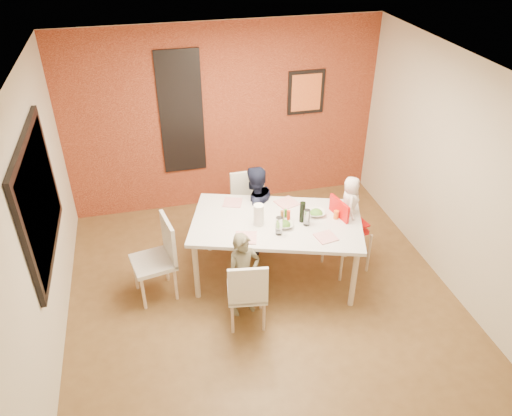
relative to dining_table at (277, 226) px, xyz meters
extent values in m
plane|color=brown|center=(-0.25, -0.31, -0.75)|extent=(4.50, 4.50, 0.00)
cube|color=white|center=(-0.25, -0.31, 1.95)|extent=(4.50, 4.50, 0.02)
cube|color=beige|center=(-0.25, 1.94, 0.60)|extent=(4.50, 0.02, 2.70)
cube|color=beige|center=(-0.25, -2.56, 0.60)|extent=(4.50, 0.02, 2.70)
cube|color=beige|center=(-2.50, -0.31, 0.60)|extent=(0.02, 4.50, 2.70)
cube|color=beige|center=(2.00, -0.31, 0.60)|extent=(0.02, 4.50, 2.70)
cube|color=maroon|center=(-0.25, 1.92, 0.60)|extent=(4.50, 0.02, 2.70)
cube|color=black|center=(-2.47, -0.11, 0.80)|extent=(0.05, 1.70, 1.30)
cube|color=black|center=(-2.46, -0.11, 0.80)|extent=(0.02, 1.55, 1.15)
cube|color=silver|center=(-0.85, 1.91, 0.75)|extent=(0.55, 0.03, 1.70)
cube|color=black|center=(-0.85, 1.90, 0.75)|extent=(0.60, 0.03, 1.76)
cube|color=black|center=(0.95, 1.90, 0.90)|extent=(0.54, 0.03, 0.64)
cube|color=orange|center=(0.95, 1.89, 0.90)|extent=(0.44, 0.01, 0.54)
cube|color=silver|center=(0.00, 0.00, 0.05)|extent=(2.23, 1.66, 0.04)
cylinder|color=#C4AF92|center=(-1.00, -0.16, -0.36)|extent=(0.07, 0.07, 0.78)
cylinder|color=#C4AF92|center=(-0.72, 0.72, -0.36)|extent=(0.07, 0.07, 0.78)
cylinder|color=#C4AF92|center=(0.72, -0.72, -0.36)|extent=(0.07, 0.07, 0.78)
cylinder|color=#C4AF92|center=(1.00, 0.16, -0.36)|extent=(0.07, 0.07, 0.78)
cube|color=silver|center=(-0.52, -0.68, -0.32)|extent=(0.47, 0.47, 0.05)
cube|color=silver|center=(-0.54, -0.87, -0.09)|extent=(0.42, 0.10, 0.48)
cylinder|color=tan|center=(-0.32, -0.53, -0.55)|extent=(0.03, 0.03, 0.41)
cylinder|color=tan|center=(-0.37, -0.87, -0.55)|extent=(0.03, 0.03, 0.41)
cylinder|color=tan|center=(-0.66, -0.48, -0.55)|extent=(0.03, 0.03, 0.41)
cylinder|color=tan|center=(-0.71, -0.82, -0.55)|extent=(0.03, 0.03, 0.41)
cube|color=beige|center=(-0.13, 0.74, -0.28)|extent=(0.47, 0.47, 0.05)
cube|color=beige|center=(-0.14, 0.95, -0.02)|extent=(0.46, 0.05, 0.52)
cylinder|color=beige|center=(-0.32, 0.55, -0.53)|extent=(0.04, 0.04, 0.45)
cylinder|color=beige|center=(-0.33, 0.93, -0.53)|extent=(0.04, 0.04, 0.45)
cylinder|color=beige|center=(0.06, 0.56, -0.53)|extent=(0.04, 0.04, 0.45)
cylinder|color=beige|center=(0.05, 0.94, -0.53)|extent=(0.04, 0.04, 0.45)
cube|color=beige|center=(-1.47, 0.01, -0.27)|extent=(0.55, 0.55, 0.05)
cube|color=beige|center=(-1.27, 0.05, -0.01)|extent=(0.13, 0.47, 0.53)
cylinder|color=beige|center=(-1.70, 0.16, -0.52)|extent=(0.04, 0.04, 0.46)
cylinder|color=beige|center=(-1.32, 0.23, -0.52)|extent=(0.04, 0.04, 0.46)
cylinder|color=beige|center=(-1.63, -0.22, -0.52)|extent=(0.04, 0.04, 0.46)
cylinder|color=beige|center=(-1.25, -0.14, -0.52)|extent=(0.04, 0.04, 0.46)
cube|color=red|center=(0.91, -0.04, -0.16)|extent=(0.44, 0.44, 0.05)
cube|color=red|center=(0.74, -0.08, 0.08)|extent=(0.11, 0.36, 0.43)
cube|color=red|center=(0.91, -0.04, -0.06)|extent=(0.44, 0.44, 0.02)
cylinder|color=tan|center=(1.15, -0.19, -0.47)|extent=(0.03, 0.03, 0.56)
cylinder|color=tan|center=(0.76, -0.29, -0.47)|extent=(0.03, 0.03, 0.56)
cylinder|color=tan|center=(1.06, 0.20, -0.47)|extent=(0.03, 0.03, 0.56)
cylinder|color=tan|center=(0.66, 0.11, -0.47)|extent=(0.03, 0.03, 0.56)
imported|color=brown|center=(-0.52, -0.52, -0.22)|extent=(0.44, 0.34, 1.06)
imported|color=black|center=(-0.13, 0.58, -0.13)|extent=(0.73, 0.65, 1.24)
imported|color=silver|center=(0.89, -0.04, 0.21)|extent=(0.32, 0.39, 0.69)
cube|color=white|center=(-0.43, -0.25, 0.08)|extent=(0.29, 0.29, 0.01)
cube|color=white|center=(0.23, 0.35, 0.08)|extent=(0.31, 0.31, 0.01)
cube|color=white|center=(0.45, -0.45, 0.08)|extent=(0.25, 0.25, 0.01)
cube|color=white|center=(-0.43, 0.51, 0.08)|extent=(0.28, 0.28, 0.01)
imported|color=silver|center=(0.05, -0.13, 0.10)|extent=(0.25, 0.25, 0.05)
imported|color=white|center=(0.49, 0.01, 0.10)|extent=(0.23, 0.23, 0.05)
cylinder|color=black|center=(0.28, -0.08, 0.20)|extent=(0.07, 0.07, 0.26)
cylinder|color=white|center=(-0.05, -0.26, 0.18)|extent=(0.08, 0.08, 0.22)
cylinder|color=silver|center=(0.31, -0.16, 0.18)|extent=(0.07, 0.07, 0.20)
cylinder|color=white|center=(-0.22, -0.02, 0.21)|extent=(0.12, 0.12, 0.27)
cylinder|color=red|center=(0.13, -0.05, 0.15)|extent=(0.04, 0.04, 0.16)
cylinder|color=#367C29|center=(0.11, 0.01, 0.14)|extent=(0.04, 0.04, 0.14)
cylinder|color=brown|center=(0.05, -0.04, 0.15)|extent=(0.04, 0.04, 0.15)
cylinder|color=orange|center=(0.69, -0.11, 0.13)|extent=(0.06, 0.06, 0.10)
camera|label=1|loc=(-1.37, -4.65, 3.37)|focal=35.00mm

